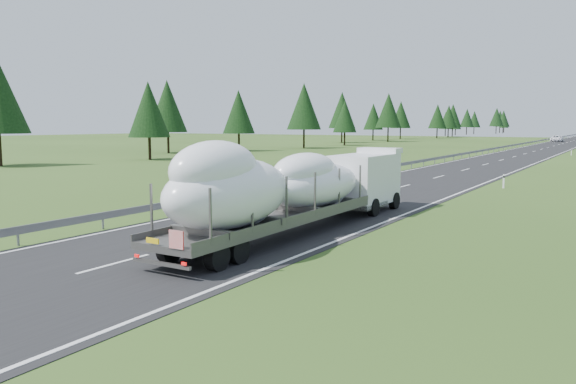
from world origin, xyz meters
The scene contains 6 objects.
ground centered at (0.00, 0.00, 0.00)m, with size 400.00×400.00×0.00m, color #2E4A18.
road_surface centered at (0.00, 100.00, 0.01)m, with size 10.00×400.00×0.02m, color black.
guardrail centered at (-5.30, 99.94, 0.60)m, with size 0.10×400.00×0.76m.
tree_line_left centered at (-43.98, 137.39, 7.23)m, with size 15.77×342.31×12.60m.
boat_truck centered at (2.39, 7.47, 2.08)m, with size 2.89×17.70×4.06m.
distant_van centered at (-3.00, 149.52, 0.85)m, with size 2.82×6.11×1.70m, color white.
Camera 1 is at (14.37, -12.38, 4.60)m, focal length 35.00 mm.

